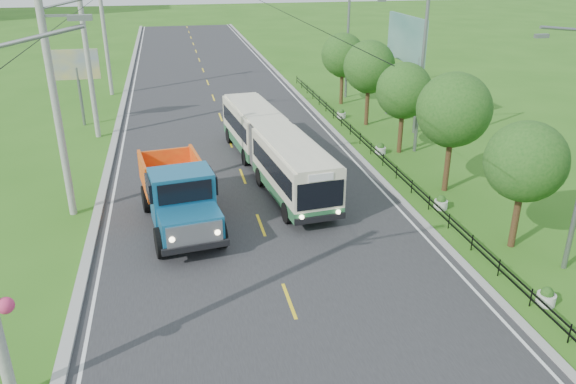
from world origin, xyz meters
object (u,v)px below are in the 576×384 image
object	(u,v)px
tree_fifth	(369,69)
planter_near	(441,203)
billboard_right	(406,46)
tree_back	(343,57)
streetlight_mid	(419,70)
bus	(272,145)
streetlight_far	(346,37)
pole_mid	(88,58)
pole_far	(105,33)
planter_mid	(380,149)
planter_far	(341,114)
billboard_left	(77,69)
tree_second	(524,165)
planter_front	(546,297)
tree_fourth	(404,93)
pole_near	(57,106)
dump_truck	(179,191)

from	to	relation	value
tree_fifth	planter_near	xyz separation A→B (m)	(-1.26, -14.14, -3.57)
billboard_right	tree_back	bearing A→B (deg)	111.70
tree_fifth	streetlight_mid	bearing A→B (deg)	-82.71
planter_near	bus	world-z (taller)	bus
streetlight_far	pole_mid	bearing A→B (deg)	-159.68
tree_fifth	billboard_right	xyz separation A→B (m)	(2.44, -0.14, 1.49)
pole_far	planter_mid	bearing A→B (deg)	-48.41
planter_far	planter_near	bearing A→B (deg)	-90.00
pole_far	billboard_left	xyz separation A→B (m)	(-1.24, -9.00, -1.23)
tree_second	planter_front	size ratio (longest dim) A/B	7.91
tree_fourth	streetlight_mid	bearing A→B (deg)	-10.15
tree_second	streetlight_far	size ratio (longest dim) A/B	0.58
pole_far	bus	bearing A→B (deg)	-64.75
pole_mid	streetlight_far	xyz separation A→B (m)	(18.90, 7.00, -0.19)
pole_far	pole_near	bearing A→B (deg)	-90.00
tree_fourth	dump_truck	world-z (taller)	tree_fourth
pole_far	planter_mid	xyz separation A→B (m)	(16.86, -19.00, -4.81)
pole_far	planter_front	size ratio (longest dim) A/B	14.93
tree_second	planter_far	size ratio (longest dim) A/B	7.91
planter_front	billboard_left	size ratio (longest dim) A/B	0.13
tree_back	planter_front	bearing A→B (deg)	-92.56
tree_back	streetlight_far	xyz separation A→B (m)	(0.79, 1.86, 1.25)
streetlight_mid	planter_mid	distance (m)	5.05
pole_far	planter_near	world-z (taller)	pole_far
pole_mid	billboard_left	distance (m)	3.47
planter_front	planter_far	size ratio (longest dim) A/B	1.00
streetlight_mid	bus	bearing A→B (deg)	-167.42
tree_second	streetlight_mid	distance (m)	11.97
pole_near	bus	bearing A→B (deg)	16.80
planter_far	pole_mid	bearing A→B (deg)	-176.61
pole_mid	streetlight_mid	distance (m)	20.16
pole_mid	billboard_right	xyz separation A→B (m)	(20.56, -1.00, 0.25)
pole_mid	billboard_right	size ratio (longest dim) A/B	1.37
billboard_right	dump_truck	xyz separation A→B (m)	(-15.76, -13.33, -3.67)
streetlight_mid	streetlight_far	bearing A→B (deg)	90.00
streetlight_far	planter_front	size ratio (longest dim) A/B	13.54
pole_near	billboard_right	world-z (taller)	pole_near
pole_far	streetlight_far	size ratio (longest dim) A/B	1.10
pole_mid	pole_near	bearing A→B (deg)	-90.00
billboard_right	streetlight_far	bearing A→B (deg)	101.71
streetlight_far	dump_truck	size ratio (longest dim) A/B	1.24
streetlight_far	planter_far	world-z (taller)	streetlight_far
streetlight_far	billboard_right	bearing A→B (deg)	-78.29
planter_near	tree_second	bearing A→B (deg)	-71.97
planter_near	dump_truck	size ratio (longest dim) A/B	0.09
streetlight_mid	dump_truck	bearing A→B (deg)	-152.52
tree_fifth	planter_mid	xyz separation A→B (m)	(-1.26, -6.14, -3.57)
tree_fifth	planter_mid	world-z (taller)	tree_fifth
pole_mid	tree_back	distance (m)	18.89
pole_near	planter_mid	xyz separation A→B (m)	(16.86, 5.00, -4.81)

